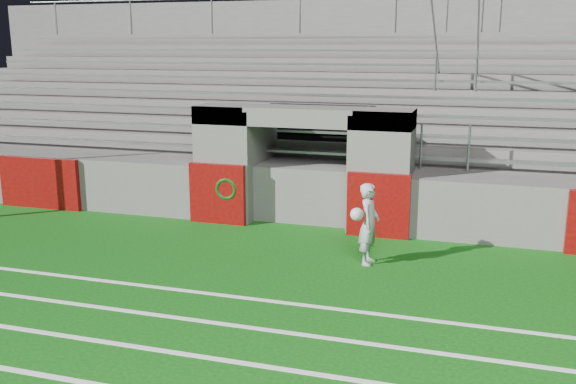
% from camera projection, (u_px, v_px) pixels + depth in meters
% --- Properties ---
extents(ground, '(90.00, 90.00, 0.00)m').
position_uv_depth(ground, '(247.00, 275.00, 11.16)').
color(ground, '#0C4A0C').
rests_on(ground, ground).
extents(stadium_structure, '(26.00, 8.48, 5.42)m').
position_uv_depth(stadium_structure, '(345.00, 132.00, 18.25)').
color(stadium_structure, '#575553').
rests_on(stadium_structure, ground).
extents(goalkeeper_with_ball, '(0.49, 0.61, 1.50)m').
position_uv_depth(goalkeeper_with_ball, '(369.00, 223.00, 11.58)').
color(goalkeeper_with_ball, '#A5AAAE').
rests_on(goalkeeper_with_ball, ground).
extents(hose_coil, '(0.52, 0.14, 0.60)m').
position_uv_depth(hose_coil, '(227.00, 191.00, 14.16)').
color(hose_coil, '#0D3E0C').
rests_on(hose_coil, ground).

